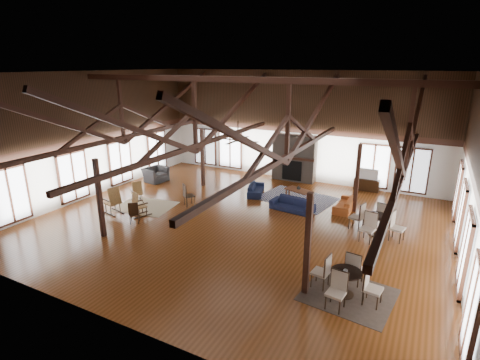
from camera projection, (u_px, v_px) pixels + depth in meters
The scene contains 31 objects.
floor at pixel (239, 223), 15.54m from camera, with size 16.00×16.00×0.00m, color brown.
ceiling at pixel (238, 73), 13.75m from camera, with size 16.00×14.00×0.02m, color black.
wall_back at pixel (298, 127), 20.57m from camera, with size 16.00×0.02×6.00m, color white.
wall_front at pixel (99, 212), 8.71m from camera, with size 16.00×0.02×6.00m, color white.
wall_left at pixel (93, 135), 18.17m from camera, with size 0.02×14.00×6.00m, color white.
wall_right at pixel (476, 180), 11.12m from camera, with size 0.02×14.00×6.00m, color white.
roof_truss at pixel (239, 126), 14.34m from camera, with size 15.60×14.07×3.14m.
post_grid at pixel (239, 188), 15.08m from camera, with size 8.16×7.16×3.05m.
fireplace at pixel (294, 158), 20.80m from camera, with size 2.50×0.69×2.60m.
ceiling_fan at pixel (238, 139), 13.36m from camera, with size 1.60×1.60×0.75m.
sofa_navy_front at pixel (292, 205), 16.73m from camera, with size 1.96×0.77×0.57m, color #131834.
sofa_navy_left at pixel (256, 189), 18.89m from camera, with size 0.69×1.76×0.51m, color #131A35.
sofa_orange at pixel (345, 204), 16.86m from camera, with size 0.72×1.84×0.54m, color #B05422.
coffee_table at pixel (298, 191), 18.12m from camera, with size 1.40×1.01×0.48m.
vase at pixel (299, 188), 18.08m from camera, with size 0.19×0.19×0.20m, color #B2B2B2.
armchair at pixel (156, 174), 20.91m from camera, with size 1.05×1.20×0.78m, color #28282A.
side_table_lamp at pixel (159, 168), 21.99m from camera, with size 0.44×0.44×1.12m.
rocking_chair_a at pixel (137, 192), 17.72m from camera, with size 0.90×0.79×1.03m.
rocking_chair_b at pixel (138, 205), 16.05m from camera, with size 0.73×0.94×1.08m.
rocking_chair_c at pixel (114, 201), 16.31m from camera, with size 1.04×0.71×1.23m.
side_chair_a at pixel (187, 193), 17.19m from camera, with size 0.62×0.62×1.05m.
side_chair_b at pixel (134, 211), 15.28m from camera, with size 0.56×0.56×0.95m.
cafe_table_near at pixel (346, 279), 10.53m from camera, with size 2.05×2.05×1.05m.
cafe_table_far at pixel (376, 221), 14.30m from camera, with size 2.16×2.16×1.10m.
cup_near at pixel (345, 271), 10.37m from camera, with size 0.13×0.13×0.10m, color #B2B2B2.
cup_far at pixel (376, 213), 14.31m from camera, with size 0.11×0.11×0.09m, color #B2B2B2.
tv_console at pixel (367, 185), 19.41m from camera, with size 1.25×0.47×0.62m, color black.
television at pixel (369, 174), 19.21m from camera, with size 0.98×0.13×0.56m, color #B2B2B2.
rug_tan at pixel (145, 206), 17.30m from camera, with size 2.55×2.00×0.01m, color tan.
rug_navy at pixel (297, 198), 18.30m from camera, with size 3.45×2.59×0.01m, color #1A1D4A.
rug_dark at pixel (348, 295), 10.68m from camera, with size 2.39×2.18×0.01m, color black.
Camera 1 is at (6.65, -12.66, 6.32)m, focal length 28.00 mm.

